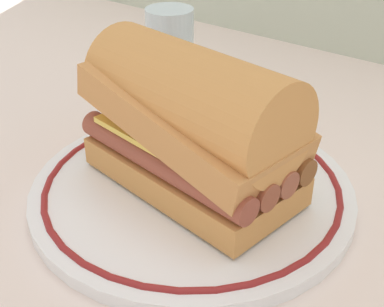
% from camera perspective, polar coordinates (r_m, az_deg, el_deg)
% --- Properties ---
extents(ground_plane, '(1.50, 1.50, 0.00)m').
position_cam_1_polar(ground_plane, '(0.48, 2.94, -4.81)').
color(ground_plane, silver).
extents(plate, '(0.29, 0.29, 0.01)m').
position_cam_1_polar(plate, '(0.48, -0.00, -3.79)').
color(plate, white).
rests_on(plate, ground_plane).
extents(sausage_sandwich, '(0.20, 0.12, 0.13)m').
position_cam_1_polar(sausage_sandwich, '(0.45, 0.00, 3.47)').
color(sausage_sandwich, '#D08D49').
rests_on(sausage_sandwich, plate).
extents(drinking_glass, '(0.06, 0.06, 0.10)m').
position_cam_1_polar(drinking_glass, '(0.69, -2.37, 10.84)').
color(drinking_glass, silver).
rests_on(drinking_glass, ground_plane).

